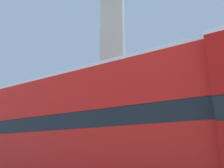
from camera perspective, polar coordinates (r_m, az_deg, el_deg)
monument_column at (r=15.59m, az=-0.00°, el=6.67°), size 5.72×5.72×22.82m
bus_c at (r=8.80m, az=-9.07°, el=-11.13°), size 10.87×3.20×4.27m
street_lamp at (r=10.38m, az=-0.13°, el=-8.36°), size 0.46×0.46×5.07m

